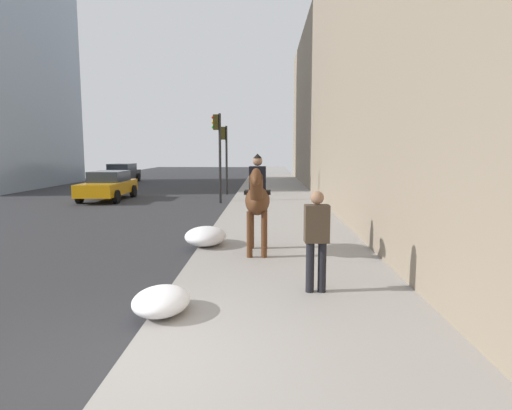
{
  "coord_description": "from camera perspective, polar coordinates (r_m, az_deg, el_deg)",
  "views": [
    {
      "loc": [
        -4.62,
        -1.68,
        2.48
      ],
      "look_at": [
        4.0,
        -1.47,
        1.4
      ],
      "focal_mm": 30.8,
      "sensor_mm": 36.0,
      "label": 1
    }
  ],
  "objects": [
    {
      "name": "snow_pile_far",
      "position": [
        11.05,
        -6.58,
        -4.03
      ],
      "size": [
        1.33,
        1.02,
        0.46
      ],
      "primitive_type": "ellipsoid",
      "color": "white",
      "rests_on": "sidewalk_slab"
    },
    {
      "name": "traffic_light_far_curb",
      "position": [
        24.67,
        -4.07,
        7.3
      ],
      "size": [
        0.2,
        0.44,
        3.81
      ],
      "color": "black",
      "rests_on": "ground"
    },
    {
      "name": "car_mid_lane",
      "position": [
        23.09,
        -18.64,
        2.46
      ],
      "size": [
        4.57,
        2.02,
        1.44
      ],
      "rotation": [
        0.0,
        0.0,
        3.16
      ],
      "color": "orange",
      "rests_on": "ground"
    },
    {
      "name": "traffic_light_near_curb",
      "position": [
        20.63,
        -4.95,
        7.92
      ],
      "size": [
        0.2,
        0.44,
        4.16
      ],
      "color": "black",
      "rests_on": "ground"
    },
    {
      "name": "sidewalk_slab",
      "position": [
        5.23,
        6.17,
        -20.45
      ],
      "size": [
        120.0,
        4.19,
        0.12
      ],
      "primitive_type": "cube",
      "color": "gray",
      "rests_on": "ground"
    },
    {
      "name": "snow_pile_near",
      "position": [
        6.67,
        -12.21,
        -12.07
      ],
      "size": [
        1.07,
        0.82,
        0.37
      ],
      "primitive_type": "ellipsoid",
      "color": "white",
      "rests_on": "sidewalk_slab"
    },
    {
      "name": "pedestrian_greeting",
      "position": [
        7.32,
        7.87,
        -3.82
      ],
      "size": [
        0.27,
        0.41,
        1.7
      ],
      "rotation": [
        0.0,
        0.0,
        0.04
      ],
      "color": "black",
      "rests_on": "sidewalk_slab"
    },
    {
      "name": "car_near_lane",
      "position": [
        35.5,
        -17.08,
        4.05
      ],
      "size": [
        4.22,
        2.06,
        1.44
      ],
      "rotation": [
        0.0,
        0.0,
        3.14
      ],
      "color": "black",
      "rests_on": "ground"
    },
    {
      "name": "mounted_horse_near",
      "position": [
        9.93,
        0.18,
        0.81
      ],
      "size": [
        2.15,
        0.6,
        2.28
      ],
      "rotation": [
        0.0,
        0.0,
        3.13
      ],
      "color": "#4C2B16",
      "rests_on": "sidewalk_slab"
    }
  ]
}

